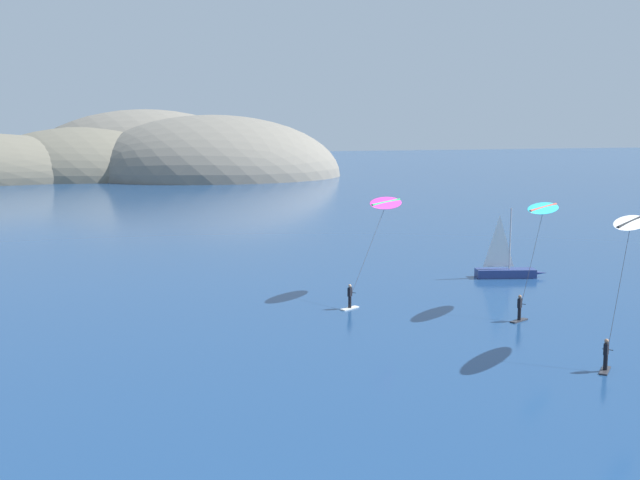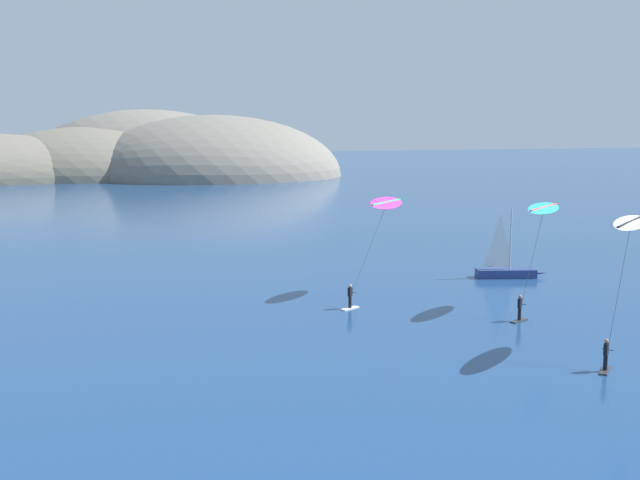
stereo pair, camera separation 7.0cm
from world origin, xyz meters
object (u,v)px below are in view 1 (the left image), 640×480
object	(u,v)px
kitesurfer_white	(629,233)
sailboat_near	(509,270)
kitesurfer_magenta	(383,211)
kitesurfer_cyan	(542,216)

from	to	relation	value
kitesurfer_white	sailboat_near	bearing A→B (deg)	75.43
kitesurfer_white	kitesurfer_magenta	size ratio (longest dim) A/B	1.05
sailboat_near	kitesurfer_white	distance (m)	22.65
sailboat_near	kitesurfer_white	world-z (taller)	kitesurfer_white
sailboat_near	kitesurfer_white	bearing A→B (deg)	-104.57
sailboat_near	kitesurfer_magenta	xyz separation A→B (m)	(-12.31, -2.91, 5.56)
kitesurfer_cyan	kitesurfer_magenta	distance (m)	11.29
kitesurfer_cyan	sailboat_near	bearing A→B (deg)	68.91
kitesurfer_cyan	kitesurfer_white	distance (m)	10.52
sailboat_near	kitesurfer_magenta	distance (m)	13.82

